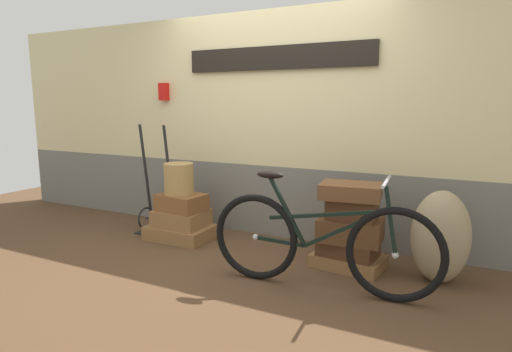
# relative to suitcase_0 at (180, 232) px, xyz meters

# --- Properties ---
(ground) EXTENTS (9.52, 5.20, 0.06)m
(ground) POSITION_rel_suitcase_0_xyz_m (0.83, -0.21, -0.10)
(ground) COLOR #513823
(station_building) EXTENTS (7.52, 0.74, 2.38)m
(station_building) POSITION_rel_suitcase_0_xyz_m (0.84, 0.64, 1.12)
(station_building) COLOR slate
(station_building) RESTS_ON ground
(suitcase_0) EXTENTS (0.67, 0.47, 0.14)m
(suitcase_0) POSITION_rel_suitcase_0_xyz_m (0.00, 0.00, 0.00)
(suitcase_0) COLOR olive
(suitcase_0) RESTS_ON ground
(suitcase_1) EXTENTS (0.53, 0.42, 0.17)m
(suitcase_1) POSITION_rel_suitcase_0_xyz_m (0.01, 0.01, 0.16)
(suitcase_1) COLOR olive
(suitcase_1) RESTS_ON suitcase_0
(suitcase_2) EXTENTS (0.51, 0.40, 0.18)m
(suitcase_2) POSITION_rel_suitcase_0_xyz_m (0.03, -0.01, 0.33)
(suitcase_2) COLOR brown
(suitcase_2) RESTS_ON suitcase_1
(suitcase_3) EXTENTS (0.64, 0.46, 0.11)m
(suitcase_3) POSITION_rel_suitcase_0_xyz_m (1.81, 0.02, -0.02)
(suitcase_3) COLOR olive
(suitcase_3) RESTS_ON ground
(suitcase_4) EXTENTS (0.52, 0.37, 0.13)m
(suitcase_4) POSITION_rel_suitcase_0_xyz_m (1.81, 0.01, 0.11)
(suitcase_4) COLOR #4C2D19
(suitcase_4) RESTS_ON suitcase_3
(suitcase_5) EXTENTS (0.55, 0.41, 0.20)m
(suitcase_5) POSITION_rel_suitcase_0_xyz_m (1.83, 0.02, 0.27)
(suitcase_5) COLOR brown
(suitcase_5) RESTS_ON suitcase_4
(suitcase_6) EXTENTS (0.41, 0.27, 0.19)m
(suitcase_6) POSITION_rel_suitcase_0_xyz_m (1.84, -0.01, 0.47)
(suitcase_6) COLOR #4C2D19
(suitcase_6) RESTS_ON suitcase_5
(suitcase_7) EXTENTS (0.54, 0.41, 0.13)m
(suitcase_7) POSITION_rel_suitcase_0_xyz_m (1.82, -0.02, 0.63)
(suitcase_7) COLOR brown
(suitcase_7) RESTS_ON suitcase_6
(wicker_basket) EXTENTS (0.31, 0.31, 0.33)m
(wicker_basket) POSITION_rel_suitcase_0_xyz_m (0.00, -0.00, 0.58)
(wicker_basket) COLOR #A8844C
(wicker_basket) RESTS_ON suitcase_2
(luggage_trolley) EXTENTS (0.41, 0.35, 1.21)m
(luggage_trolley) POSITION_rel_suitcase_0_xyz_m (-0.39, 0.10, 0.22)
(luggage_trolley) COLOR black
(luggage_trolley) RESTS_ON ground
(burlap_sack) EXTENTS (0.46, 0.39, 0.76)m
(burlap_sack) POSITION_rel_suitcase_0_xyz_m (2.55, 0.03, 0.31)
(burlap_sack) COLOR #9E8966
(burlap_sack) RESTS_ON ground
(bicycle) EXTENTS (1.81, 0.46, 0.91)m
(bicycle) POSITION_rel_suitcase_0_xyz_m (1.73, -0.54, 0.31)
(bicycle) COLOR black
(bicycle) RESTS_ON ground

